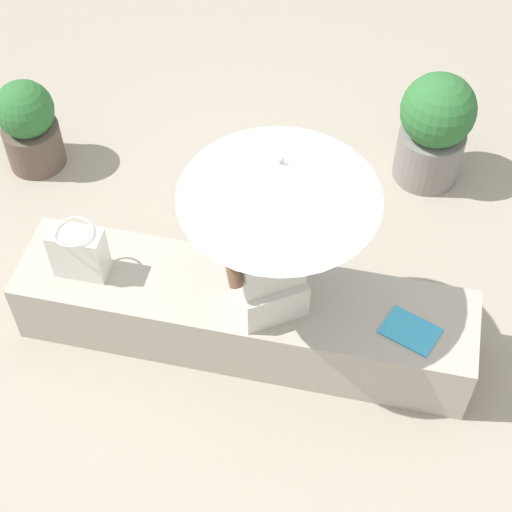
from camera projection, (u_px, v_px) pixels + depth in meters
The scene contains 8 objects.
ground_plane at pixel (244, 336), 4.68m from camera, with size 14.00×14.00×0.00m, color #9E9384.
stone_bench at pixel (244, 315), 4.52m from camera, with size 2.50×0.56×0.42m, color #A8A093.
person_seated at pixel (270, 258), 4.00m from camera, with size 0.50×0.42×0.90m.
parasol at pixel (280, 179), 3.69m from camera, with size 0.96×0.96×1.00m.
handbag_black at pixel (79, 252), 4.33m from camera, with size 0.28×0.21×0.33m.
magazine at pixel (410, 331), 4.19m from camera, with size 0.28×0.20×0.01m, color #339ED1.
planter_near at pixel (434, 128), 5.20m from camera, with size 0.48×0.48×0.79m.
planter_far at pixel (29, 125), 5.34m from camera, with size 0.38×0.38×0.65m.
Camera 1 is at (-0.63, 2.55, 3.90)m, focal length 57.41 mm.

